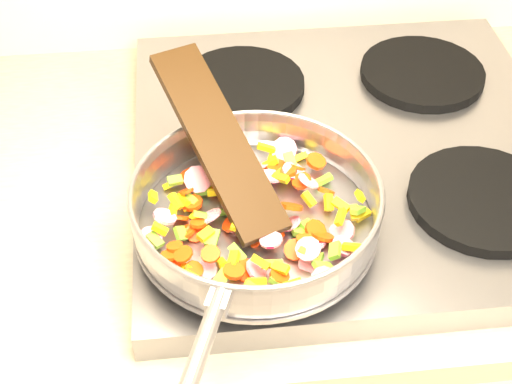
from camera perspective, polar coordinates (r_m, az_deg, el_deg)
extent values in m
cube|color=#939399|center=(1.02, 7.51, 3.20)|extent=(0.60, 0.60, 0.04)
cylinder|color=black|center=(0.88, 0.59, -1.96)|extent=(0.19, 0.19, 0.02)
cylinder|color=black|center=(0.94, 17.72, -0.54)|extent=(0.19, 0.19, 0.02)
cylinder|color=black|center=(1.09, -1.14, 8.60)|extent=(0.19, 0.19, 0.02)
cylinder|color=black|center=(1.14, 13.15, 9.26)|extent=(0.19, 0.19, 0.02)
cylinder|color=#9E9EA5|center=(0.85, 0.00, -2.51)|extent=(0.29, 0.29, 0.01)
torus|color=#9E9EA5|center=(0.83, 0.00, -1.06)|extent=(0.34, 0.34, 0.05)
torus|color=#9E9EA5|center=(0.82, 0.00, 0.20)|extent=(0.29, 0.29, 0.01)
cylinder|color=#9E9EA5|center=(0.68, -5.05, -14.14)|extent=(0.08, 0.18, 0.02)
cube|color=#9E9EA5|center=(0.72, -3.00, -8.70)|extent=(0.03, 0.04, 0.02)
cube|color=#66A529|center=(0.86, -2.37, -1.57)|extent=(0.02, 0.01, 0.01)
cube|color=#66A529|center=(0.84, 0.42, -2.85)|extent=(0.02, 0.02, 0.01)
cube|color=#66A529|center=(0.91, -0.84, 2.68)|extent=(0.02, 0.03, 0.02)
cylinder|color=#D51449|center=(0.80, 0.14, -6.20)|extent=(0.03, 0.04, 0.03)
cube|color=yellow|center=(0.93, -2.80, 2.67)|extent=(0.02, 0.03, 0.01)
cylinder|color=#FB3809|center=(0.77, -0.26, -8.75)|extent=(0.03, 0.03, 0.03)
cube|color=#66A529|center=(0.87, -6.50, 0.93)|extent=(0.02, 0.02, 0.01)
cylinder|color=#D51449|center=(0.80, 1.22, -3.87)|extent=(0.03, 0.03, 0.01)
cube|color=yellow|center=(0.77, 2.95, -7.39)|extent=(0.02, 0.01, 0.02)
cube|color=yellow|center=(0.86, 5.82, -0.85)|extent=(0.01, 0.02, 0.02)
cube|color=#66A529|center=(0.84, -5.11, -3.12)|extent=(0.02, 0.02, 0.01)
cube|color=#66A529|center=(0.77, -2.99, -8.59)|extent=(0.02, 0.02, 0.02)
cylinder|color=#D51449|center=(0.82, 6.99, -4.31)|extent=(0.03, 0.03, 0.01)
cube|color=yellow|center=(0.85, 7.87, -1.64)|extent=(0.01, 0.02, 0.01)
cube|color=#66A529|center=(0.84, 3.66, -3.22)|extent=(0.03, 0.01, 0.02)
cylinder|color=#FB3809|center=(0.84, 2.83, -1.17)|extent=(0.03, 0.03, 0.03)
cylinder|color=#D51449|center=(0.78, 5.44, -6.95)|extent=(0.04, 0.03, 0.03)
cube|color=yellow|center=(0.93, 0.82, 3.56)|extent=(0.03, 0.01, 0.02)
cube|color=#66A529|center=(0.81, -3.52, -3.69)|extent=(0.02, 0.03, 0.01)
cube|color=yellow|center=(0.91, -3.93, 3.24)|extent=(0.02, 0.03, 0.02)
cylinder|color=#D51449|center=(0.78, 2.92, -8.06)|extent=(0.03, 0.03, 0.03)
cylinder|color=#FB3809|center=(0.79, -3.65, -4.96)|extent=(0.03, 0.03, 0.01)
cube|color=yellow|center=(0.77, -5.30, -6.78)|extent=(0.02, 0.02, 0.01)
cylinder|color=#FB3809|center=(0.91, 1.60, 2.08)|extent=(0.04, 0.04, 0.01)
cube|color=#66A529|center=(0.82, -8.09, -3.83)|extent=(0.02, 0.02, 0.01)
cube|color=yellow|center=(0.85, -6.44, -0.74)|extent=(0.02, 0.02, 0.02)
cube|color=#66A529|center=(0.78, -2.83, -6.93)|extent=(0.02, 0.03, 0.01)
cube|color=yellow|center=(0.86, 8.51, -1.86)|extent=(0.02, 0.02, 0.01)
cube|color=#66A529|center=(0.90, 5.40, 0.95)|extent=(0.03, 0.02, 0.01)
cylinder|color=#D51449|center=(0.89, 3.02, 1.67)|extent=(0.03, 0.03, 0.01)
cylinder|color=#FB3809|center=(0.83, 1.43, -3.10)|extent=(0.03, 0.04, 0.02)
cylinder|color=#FB3809|center=(0.83, 4.80, -3.06)|extent=(0.04, 0.04, 0.02)
cylinder|color=#FB3809|center=(0.87, -5.61, 0.06)|extent=(0.02, 0.02, 0.02)
cylinder|color=#FB3809|center=(0.80, -6.96, -5.06)|extent=(0.02, 0.02, 0.01)
cylinder|color=#FB3809|center=(0.83, -5.60, -3.18)|extent=(0.03, 0.03, 0.02)
cylinder|color=#FB3809|center=(0.80, -5.85, -4.98)|extent=(0.02, 0.02, 0.01)
cylinder|color=#FB3809|center=(0.90, 3.34, 1.98)|extent=(0.02, 0.02, 0.02)
cube|color=yellow|center=(0.93, 3.47, 2.76)|extent=(0.02, 0.02, 0.01)
cylinder|color=#D51449|center=(0.87, 4.21, 0.87)|extent=(0.03, 0.04, 0.03)
cylinder|color=#FB3809|center=(0.86, -5.18, -0.87)|extent=(0.04, 0.04, 0.01)
cube|color=yellow|center=(0.82, -7.70, -2.95)|extent=(0.02, 0.01, 0.02)
cylinder|color=#FB3809|center=(0.91, 4.83, 2.47)|extent=(0.04, 0.04, 0.01)
cylinder|color=#FB3809|center=(0.87, 5.66, 0.06)|extent=(0.02, 0.02, 0.02)
cube|color=yellow|center=(0.86, 4.24, -0.59)|extent=(0.02, 0.02, 0.01)
cylinder|color=#D51449|center=(0.76, 2.85, -8.33)|extent=(0.04, 0.04, 0.02)
cylinder|color=#FB3809|center=(0.84, -1.95, -2.45)|extent=(0.03, 0.04, 0.03)
cube|color=#66A529|center=(0.76, -0.61, -7.73)|extent=(0.02, 0.02, 0.02)
cylinder|color=#D51449|center=(0.92, 0.37, 2.20)|extent=(0.05, 0.04, 0.03)
cube|color=#66A529|center=(0.85, 8.18, -1.46)|extent=(0.02, 0.02, 0.02)
cylinder|color=#D51449|center=(0.83, -7.30, -1.96)|extent=(0.04, 0.04, 0.02)
cube|color=yellow|center=(0.89, 2.08, 1.56)|extent=(0.02, 0.02, 0.01)
cylinder|color=#D51449|center=(0.90, 1.06, 1.22)|extent=(0.03, 0.03, 0.01)
cube|color=yellow|center=(0.86, -5.78, -0.82)|extent=(0.02, 0.02, 0.02)
cube|color=yellow|center=(0.81, 7.71, -4.39)|extent=(0.02, 0.02, 0.02)
cube|color=#66A529|center=(0.79, 5.37, -5.93)|extent=(0.03, 0.02, 0.02)
cylinder|color=#FB3809|center=(0.81, -6.51, -4.38)|extent=(0.03, 0.03, 0.01)
cube|color=yellow|center=(0.87, -3.30, -0.03)|extent=(0.02, 0.01, 0.01)
cylinder|color=#FB3809|center=(0.83, -0.19, -3.85)|extent=(0.02, 0.03, 0.02)
cube|color=yellow|center=(0.88, 1.98, 1.12)|extent=(0.02, 0.02, 0.01)
cube|color=yellow|center=(0.84, -6.73, -1.65)|extent=(0.02, 0.03, 0.02)
cube|color=yellow|center=(0.93, 1.44, 3.05)|extent=(0.02, 0.02, 0.01)
cube|color=yellow|center=(0.86, 0.58, -1.31)|extent=(0.03, 0.02, 0.02)
cube|color=yellow|center=(0.85, -4.55, -2.17)|extent=(0.03, 0.03, 0.02)
cylinder|color=#FB3809|center=(0.81, 3.13, -4.63)|extent=(0.04, 0.03, 0.02)
cube|color=yellow|center=(0.76, 0.07, -7.16)|extent=(0.02, 0.01, 0.01)
cylinder|color=#D51449|center=(0.82, 4.69, -4.22)|extent=(0.04, 0.03, 0.02)
cylinder|color=#D51449|center=(0.80, 4.36, -5.78)|extent=(0.03, 0.03, 0.02)
cylinder|color=#D51449|center=(0.88, 1.24, 1.29)|extent=(0.04, 0.04, 0.01)
cylinder|color=#FB3809|center=(0.80, -0.68, -6.35)|extent=(0.03, 0.03, 0.02)
cube|color=yellow|center=(0.79, 1.30, -5.79)|extent=(0.02, 0.01, 0.01)
cylinder|color=#D51449|center=(0.76, 0.63, -8.55)|extent=(0.03, 0.03, 0.01)
cylinder|color=#FB3809|center=(0.85, -0.43, -1.40)|extent=(0.03, 0.03, 0.02)
cube|color=yellow|center=(0.90, -3.10, 1.44)|extent=(0.02, 0.02, 0.02)
cylinder|color=#D51449|center=(0.80, -4.00, -6.23)|extent=(0.03, 0.03, 0.01)
cube|color=yellow|center=(0.80, 4.19, -5.01)|extent=(0.02, 0.02, 0.02)
cube|color=#66A529|center=(0.91, 2.74, 2.57)|extent=(0.02, 0.02, 0.01)
cube|color=yellow|center=(0.89, -4.19, 0.35)|extent=(0.02, 0.02, 0.02)
cylinder|color=#FB3809|center=(0.85, -6.11, -2.05)|extent=(0.03, 0.02, 0.02)
cube|color=yellow|center=(0.81, -4.05, -3.39)|extent=(0.02, 0.02, 0.01)
cube|color=yellow|center=(0.88, 0.11, -0.03)|extent=(0.01, 0.03, 0.01)
cylinder|color=#FB3809|center=(0.89, -3.29, 0.72)|extent=(0.03, 0.03, 0.01)
cube|color=yellow|center=(0.85, 6.81, -1.06)|extent=(0.02, 0.03, 0.01)
cylinder|color=#FB3809|center=(0.92, -3.56, 2.57)|extent=(0.03, 0.03, 0.01)
cube|color=yellow|center=(0.78, 0.37, -5.62)|extent=(0.02, 0.02, 0.01)
cylinder|color=#FB3809|center=(0.83, -4.66, -2.53)|extent=(0.03, 0.03, 0.01)
cylinder|color=#FB3809|center=(0.80, -6.48, -6.28)|extent=(0.03, 0.03, 0.01)
cube|color=yellow|center=(0.81, -1.12, -2.95)|extent=(0.03, 0.02, 0.01)
cube|color=#66A529|center=(0.86, -5.25, -0.72)|extent=(0.02, 0.02, 0.01)
cube|color=#66A529|center=(0.80, 4.96, -5.36)|extent=(0.02, 0.02, 0.01)
cylinder|color=#FB3809|center=(0.90, -5.31, 1.39)|extent=(0.04, 0.04, 0.02)
cylinder|color=#D51449|center=(0.79, 4.19, -4.57)|extent=(0.04, 0.04, 0.02)
cylinder|color=#D51449|center=(0.89, -1.88, 2.01)|extent=(0.04, 0.04, 0.01)
cylinder|color=#FB3809|center=(0.88, 3.68, 0.88)|extent=(0.03, 0.03, 0.02)
cube|color=#66A529|center=(0.84, 4.06, -2.69)|extent=(0.02, 0.02, 0.01)
cube|color=#66A529|center=(0.78, 1.64, -7.11)|extent=(0.02, 0.02, 0.02)
cube|color=#66A529|center=(0.84, 1.01, -1.51)|extent=(0.02, 0.02, 0.02)
cube|color=yellow|center=(0.79, -1.81, -5.40)|extent=(0.02, 0.02, 0.01)
cube|color=yellow|center=(0.78, 1.99, -6.10)|extent=(0.02, 0.02, 0.01)
cylinder|color=#D51449|center=(0.84, -1.16, -2.60)|extent=(0.04, 0.04, 0.03)
cube|color=yellow|center=(0.80, -5.68, -6.00)|extent=(0.02, 0.02, 0.02)
cylinder|color=#FB3809|center=(0.81, 3.93, -3.80)|extent=(0.02, 0.02, 0.01)
cube|color=yellow|center=(0.91, 1.15, 2.33)|extent=(0.02, 0.01, 0.02)
cube|color=#66A529|center=(0.80, 6.32, -4.67)|extent=(0.02, 0.02, 0.01)
cylinder|color=#FB3809|center=(0.78, 1.89, -6.71)|extent=(0.03, 0.03, 0.01)
cylinder|color=#FB3809|center=(0.83, -4.90, -3.27)|extent=(0.02, 0.02, 0.02)
cylinder|color=#D51449|center=(0.84, -3.73, -1.95)|extent=(0.03, 0.04, 0.03)
cube|color=#66A529|center=(0.83, -6.06, -3.32)|extent=(0.02, 0.02, 0.02)
cube|color=yellow|center=(0.85, -2.09, -0.21)|extent=(0.03, 0.03, 0.01)
cube|color=yellow|center=(0.89, -6.77, 0.66)|extent=(0.02, 0.02, 0.02)
cube|color=yellow|center=(0.86, 8.32, -0.31)|extent=(0.01, 0.02, 0.02)
cylinder|color=#FB3809|center=(0.79, -4.97, -6.19)|extent=(0.03, 0.03, 0.01)
cube|color=yellow|center=(0.88, -0.81, 1.15)|extent=(0.02, 0.02, 0.02)
cube|color=yellow|center=(0.89, -3.05, 1.20)|extent=(0.02, 0.03, 0.02)
cube|color=#66A529|center=(0.84, -4.50, -1.80)|extent=(0.02, 0.02, 0.02)
cylinder|color=#FB3809|center=(0.89, -0.53, 1.75)|extent=(0.03, 0.04, 0.02)
cylinder|color=#D51449|center=(0.83, -8.44, -3.61)|extent=(0.03, 0.03, 0.01)
cube|color=yellow|center=(0.83, 6.78, -2.00)|extent=(0.02, 0.02, 0.01)
cylinder|color=#FB3809|center=(0.87, -0.79, -0.56)|extent=(0.03, 0.03, 0.01)
cube|color=yellow|center=(0.86, -5.97, -0.66)|extent=(0.02, 0.02, 0.01)
cube|color=#66A529|center=(0.81, -1.50, -4.86)|extent=(0.02, 0.02, 0.02)
cube|color=#66A529|center=(0.87, -0.75, -0.58)|extent=(0.02, 0.02, 0.01)
cube|color=#66A529|center=(0.88, -4.48, 0.14)|extent=(0.02, 0.02, 0.01)
cylinder|color=#D51449|center=(0.84, 2.81, -2.55)|extent=(0.03, 0.04, 0.02)
cylinder|color=#FB3809|center=(0.89, 2.39, 1.60)|extent=(0.04, 0.04, 0.02)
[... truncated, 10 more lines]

